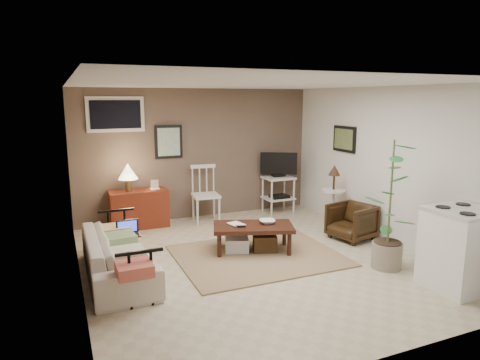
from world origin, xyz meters
name	(u,v)px	position (x,y,z in m)	size (l,w,h in m)	color
floor	(254,260)	(0.00, 0.00, 0.00)	(5.00, 5.00, 0.00)	#C1B293
art_back	(169,142)	(-0.55, 2.48, 1.45)	(0.50, 0.03, 0.60)	black
art_right	(344,139)	(2.23, 1.05, 1.52)	(0.03, 0.60, 0.45)	black
window	(116,114)	(-1.45, 2.48, 1.95)	(0.96, 0.03, 0.60)	silver
rug	(258,255)	(0.11, 0.13, 0.01)	(2.25, 1.80, 0.02)	#967D57
coffee_table	(253,236)	(0.12, 0.31, 0.24)	(1.28, 0.94, 0.43)	#35160E
sofa	(118,248)	(-1.80, 0.19, 0.37)	(1.91, 0.56, 0.74)	beige
sofa_pillows	(124,247)	(-1.75, -0.03, 0.46)	(0.37, 1.81, 0.13)	beige
sofa_end_rails	(127,251)	(-1.69, 0.19, 0.32)	(0.51, 1.90, 0.64)	black
laptop	(128,231)	(-1.62, 0.51, 0.48)	(0.29, 0.21, 0.20)	black
red_console	(138,205)	(-1.19, 2.23, 0.39)	(0.98, 0.44, 1.14)	maroon
spindle_chair	(206,196)	(0.01, 2.12, 0.48)	(0.51, 0.51, 1.03)	silver
tv_stand	(279,181)	(1.54, 2.16, 0.63)	(0.64, 0.46, 1.19)	silver
side_table	(334,189)	(1.95, 0.93, 0.68)	(0.41, 0.41, 1.10)	silver
armchair	(352,220)	(1.82, 0.23, 0.31)	(0.61, 0.57, 0.63)	black
potted_plant	(390,200)	(1.51, -0.92, 0.92)	(0.43, 0.43, 1.73)	gray
stove	(461,249)	(1.87, -1.73, 0.48)	(0.74, 0.69, 0.97)	white
bowl	(267,216)	(0.35, 0.30, 0.52)	(0.23, 0.06, 0.23)	#35160E
book_table	(231,218)	(-0.18, 0.40, 0.53)	(0.18, 0.02, 0.24)	#35160E
book_console	(150,184)	(-0.97, 2.21, 0.76)	(0.16, 0.02, 0.21)	#35160E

